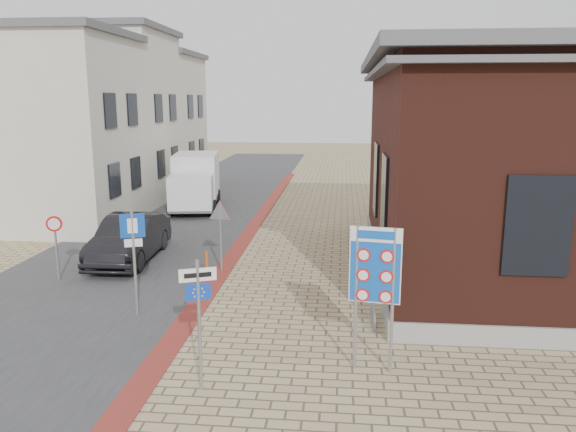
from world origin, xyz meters
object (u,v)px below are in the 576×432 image
at_px(sedan, 130,238).
at_px(border_sign, 375,268).
at_px(parking_sign, 133,244).
at_px(box_truck, 195,181).
at_px(bollard, 207,266).
at_px(essen_sign, 199,305).

relative_size(sedan, border_sign, 1.56).
height_order(border_sign, parking_sign, border_sign).
bearing_deg(box_truck, bollard, -82.57).
relative_size(box_truck, parking_sign, 1.99).
distance_m(parking_sign, bollard, 3.45).
bearing_deg(sedan, essen_sign, -63.43).
relative_size(sedan, bollard, 5.05).
relative_size(essen_sign, parking_sign, 0.93).
distance_m(border_sign, bollard, 7.34).
height_order(box_truck, bollard, box_truck).
bearing_deg(sedan, parking_sign, -69.53).
xyz_separation_m(border_sign, parking_sign, (-5.87, 2.40, -0.28)).
relative_size(box_truck, border_sign, 1.81).
xyz_separation_m(sedan, bollard, (3.16, -1.92, -0.31)).
relative_size(sedan, parking_sign, 1.71).
height_order(sedan, border_sign, border_sign).
distance_m(box_truck, border_sign, 18.37).
xyz_separation_m(sedan, border_sign, (7.90, -7.25, 1.40)).
bearing_deg(sedan, bollard, -33.58).
bearing_deg(essen_sign, border_sign, -3.03).
relative_size(border_sign, parking_sign, 1.09).
relative_size(parking_sign, bollard, 2.96).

